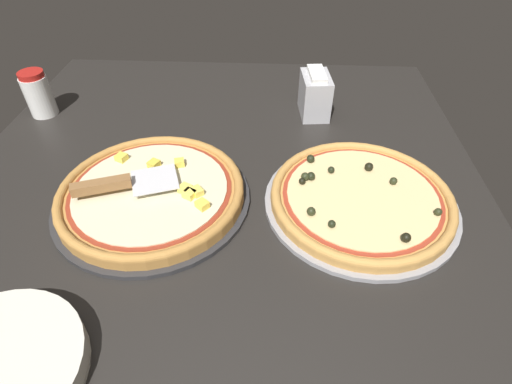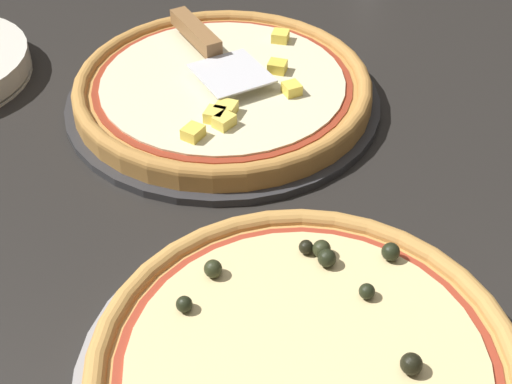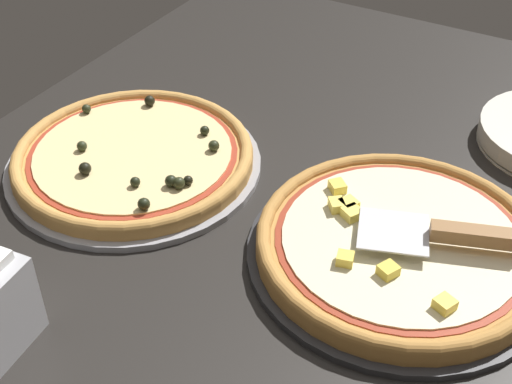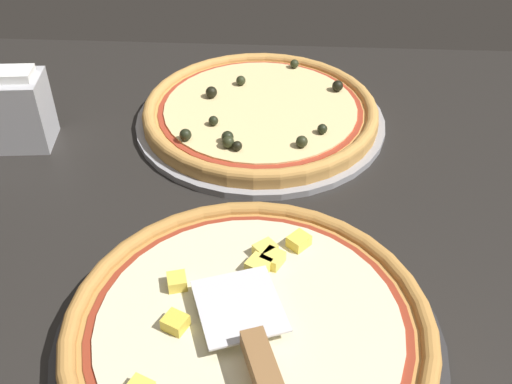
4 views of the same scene
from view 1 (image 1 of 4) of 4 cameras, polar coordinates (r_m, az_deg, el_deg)
The scene contains 8 objects.
ground_plane at distance 81.79cm, azimuth -5.95°, elevation -3.09°, with size 138.81×114.40×3.60cm, color black.
pizza_pan_front at distance 83.73cm, azimuth -14.48°, elevation -1.02°, with size 39.38×39.38×1.00cm, color #2D2D30.
pizza_front at distance 82.39cm, azimuth -14.70°, elevation 0.05°, with size 37.01×37.01×3.79cm.
pizza_pan_back at distance 82.92cm, azimuth 14.63°, elevation -1.56°, with size 38.38×38.38×1.00cm, color #939399.
pizza_back at distance 81.77cm, azimuth 14.81°, elevation -0.65°, with size 36.07×36.07×3.73cm.
serving_spatula at distance 81.53cm, azimuth -19.45°, elevation 1.09°, with size 11.44×20.45×2.00cm.
parmesan_shaker at distance 120.90cm, azimuth -28.67°, elevation 12.20°, with size 6.74×6.74×11.86cm.
napkin_holder at distance 108.11cm, azimuth 8.42°, elevation 13.64°, with size 11.63×8.06×11.85cm.
Camera 1 is at (57.50, 11.48, 55.23)cm, focal length 28.00 mm.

